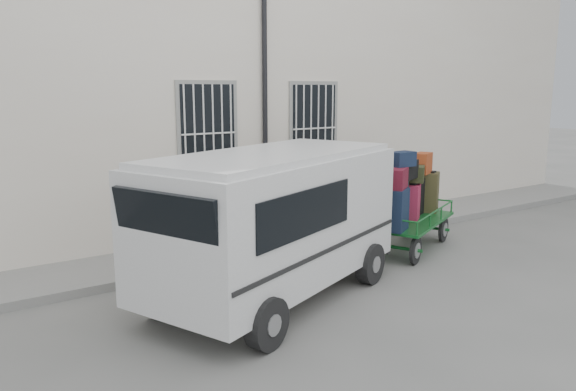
% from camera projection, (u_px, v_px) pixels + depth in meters
% --- Properties ---
extents(ground, '(80.00, 80.00, 0.00)m').
position_uv_depth(ground, '(309.00, 280.00, 9.72)').
color(ground, '#60605C').
rests_on(ground, ground).
extents(building, '(24.00, 5.15, 6.00)m').
position_uv_depth(building, '(176.00, 100.00, 13.63)').
color(building, beige).
rests_on(building, ground).
extents(sidewalk, '(24.00, 1.70, 0.15)m').
position_uv_depth(sidewalk, '(245.00, 247.00, 11.49)').
color(sidewalk, gray).
rests_on(sidewalk, ground).
extents(luggage_cart, '(2.81, 2.00, 2.08)m').
position_uv_depth(luggage_cart, '(411.00, 199.00, 11.35)').
color(luggage_cart, black).
rests_on(luggage_cart, ground).
extents(van, '(4.97, 3.49, 2.33)m').
position_uv_depth(van, '(274.00, 216.00, 8.61)').
color(van, silver).
rests_on(van, ground).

